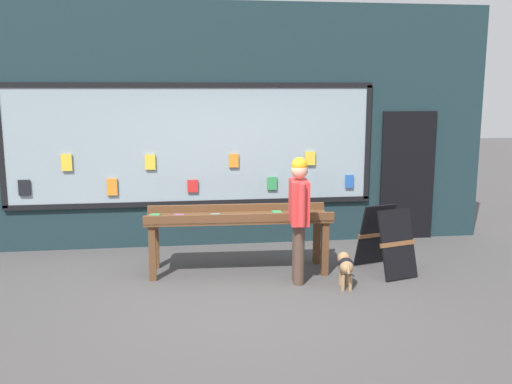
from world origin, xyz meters
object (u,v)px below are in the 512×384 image
Objects in this scene: small_dog at (346,265)px; sandwich_board_sign at (386,239)px; person_browsing at (299,211)px; display_table_main at (238,221)px.

small_dog is 0.62× the size of sandwich_board_sign.
person_browsing reaches higher than small_dog.
person_browsing is 0.90m from small_dog.
display_table_main reaches higher than small_dog.
display_table_main is at bearing 66.33° from small_dog.
small_dog is 0.89m from sandwich_board_sign.
small_dog is at bearing -160.47° from sandwich_board_sign.
sandwich_board_sign reaches higher than display_table_main.
person_browsing is (0.71, -0.55, 0.24)m from display_table_main.
person_browsing is 1.83× the size of sandwich_board_sign.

